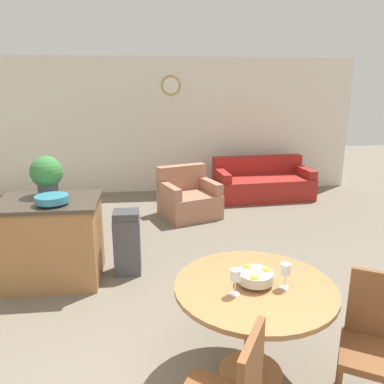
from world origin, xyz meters
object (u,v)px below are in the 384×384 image
at_px(dining_table, 254,307).
at_px(trash_bin, 127,242).
at_px(dining_chair_near_right, 376,338).
at_px(potted_plant, 47,174).
at_px(armchair, 188,199).
at_px(wine_glass_right, 286,270).
at_px(teal_bowl, 52,199).
at_px(wine_glass_left, 235,276).
at_px(kitchen_island, 52,240).
at_px(couch, 262,184).
at_px(fruit_bowl, 255,276).

bearing_deg(dining_table, trash_bin, 119.17).
height_order(dining_chair_near_right, potted_plant, potted_plant).
bearing_deg(dining_table, armchair, 91.32).
xyz_separation_m(dining_table, wine_glass_right, (0.19, -0.07, 0.31)).
height_order(teal_bowl, trash_bin, teal_bowl).
height_order(wine_glass_left, trash_bin, wine_glass_left).
relative_size(dining_chair_near_right, armchair, 0.86).
bearing_deg(kitchen_island, dining_table, -43.20).
bearing_deg(couch, trash_bin, -134.83).
xyz_separation_m(dining_chair_near_right, fruit_bowl, (-0.73, 0.34, 0.31)).
relative_size(teal_bowl, couch, 0.18).
relative_size(dining_table, couch, 0.60).
distance_m(dining_table, teal_bowl, 2.34).
height_order(kitchen_island, trash_bin, kitchen_island).
height_order(wine_glass_left, teal_bowl, teal_bowl).
distance_m(wine_glass_right, couch, 4.97).
height_order(dining_table, dining_chair_near_right, dining_chair_near_right).
xyz_separation_m(dining_chair_near_right, armchair, (-0.82, 4.09, -0.24)).
distance_m(kitchen_island, trash_bin, 0.82).
height_order(trash_bin, armchair, armchair).
xyz_separation_m(dining_table, armchair, (-0.09, 3.76, -0.31)).
relative_size(fruit_bowl, wine_glass_left, 1.38).
bearing_deg(kitchen_island, fruit_bowl, -43.17).
height_order(dining_table, fruit_bowl, fruit_bowl).
distance_m(wine_glass_right, kitchen_island, 2.71).
height_order(trash_bin, couch, couch).
bearing_deg(dining_chair_near_right, potted_plant, -10.60).
bearing_deg(armchair, dining_chair_near_right, -98.40).
bearing_deg(dining_chair_near_right, kitchen_island, -8.48).
height_order(fruit_bowl, couch, fruit_bowl).
distance_m(potted_plant, armchair, 2.72).
relative_size(potted_plant, couch, 0.23).
bearing_deg(couch, teal_bowl, -139.67).
distance_m(wine_glass_left, kitchen_island, 2.49).
relative_size(kitchen_island, teal_bowl, 3.23).
bearing_deg(fruit_bowl, kitchen_island, 136.83).
xyz_separation_m(dining_chair_near_right, teal_bowl, (-2.45, 1.87, 0.48)).
distance_m(dining_table, fruit_bowl, 0.24).
relative_size(dining_chair_near_right, trash_bin, 1.25).
relative_size(dining_table, trash_bin, 1.51).
bearing_deg(couch, fruit_bowl, -111.79).
height_order(dining_chair_near_right, teal_bowl, teal_bowl).
distance_m(trash_bin, armchair, 2.17).
xyz_separation_m(fruit_bowl, teal_bowl, (-1.73, 1.53, 0.17)).
bearing_deg(armchair, teal_bowl, -146.00).
distance_m(trash_bin, couch, 3.82).
relative_size(dining_table, potted_plant, 2.55).
height_order(wine_glass_right, kitchen_island, wine_glass_right).
bearing_deg(teal_bowl, wine_glass_right, -39.84).
distance_m(fruit_bowl, teal_bowl, 2.31).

